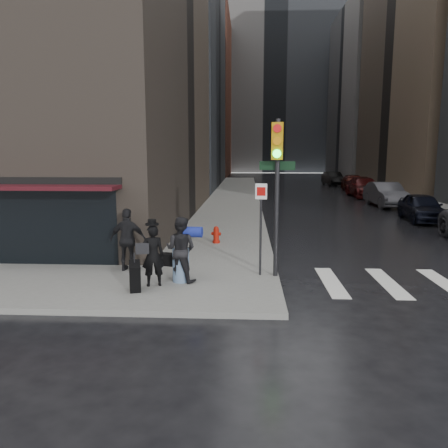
{
  "coord_description": "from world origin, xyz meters",
  "views": [
    {
      "loc": [
        1.06,
        -11.28,
        3.67
      ],
      "look_at": [
        0.29,
        3.24,
        1.3
      ],
      "focal_mm": 35.0,
      "sensor_mm": 36.0,
      "label": 1
    }
  ],
  "objects_px": {
    "man_jeans": "(181,249)",
    "parked_car_2": "(386,194)",
    "traffic_light": "(276,177)",
    "parked_car_4": "(353,182)",
    "man_greycoat": "(128,240)",
    "fire_hydrant": "(216,235)",
    "parked_car_1": "(422,207)",
    "parked_car_5": "(333,179)",
    "parked_car_3": "(364,187)",
    "man_overcoat": "(149,259)"
  },
  "relations": [
    {
      "from": "man_greycoat",
      "to": "traffic_light",
      "type": "bearing_deg",
      "value": 177.32
    },
    {
      "from": "parked_car_4",
      "to": "man_jeans",
      "type": "bearing_deg",
      "value": -106.81
    },
    {
      "from": "parked_car_2",
      "to": "parked_car_3",
      "type": "bearing_deg",
      "value": 86.62
    },
    {
      "from": "man_overcoat",
      "to": "parked_car_5",
      "type": "xyz_separation_m",
      "value": [
        12.33,
        39.29,
        -0.14
      ]
    },
    {
      "from": "man_greycoat",
      "to": "parked_car_5",
      "type": "relative_size",
      "value": 0.4
    },
    {
      "from": "parked_car_1",
      "to": "parked_car_4",
      "type": "distance_m",
      "value": 19.75
    },
    {
      "from": "parked_car_2",
      "to": "parked_car_4",
      "type": "relative_size",
      "value": 1.05
    },
    {
      "from": "man_greycoat",
      "to": "parked_car_2",
      "type": "xyz_separation_m",
      "value": [
        13.16,
        17.98,
        -0.26
      ]
    },
    {
      "from": "man_jeans",
      "to": "traffic_light",
      "type": "xyz_separation_m",
      "value": [
        2.6,
        0.6,
        1.96
      ]
    },
    {
      "from": "traffic_light",
      "to": "parked_car_1",
      "type": "distance_m",
      "value": 14.88
    },
    {
      "from": "man_overcoat",
      "to": "fire_hydrant",
      "type": "height_order",
      "value": "man_overcoat"
    },
    {
      "from": "traffic_light",
      "to": "parked_car_5",
      "type": "height_order",
      "value": "traffic_light"
    },
    {
      "from": "fire_hydrant",
      "to": "parked_car_3",
      "type": "height_order",
      "value": "parked_car_3"
    },
    {
      "from": "parked_car_2",
      "to": "man_overcoat",
      "type": "bearing_deg",
      "value": -123.38
    },
    {
      "from": "man_overcoat",
      "to": "fire_hydrant",
      "type": "relative_size",
      "value": 2.74
    },
    {
      "from": "man_greycoat",
      "to": "fire_hydrant",
      "type": "relative_size",
      "value": 2.83
    },
    {
      "from": "parked_car_2",
      "to": "parked_car_5",
      "type": "distance_m",
      "value": 19.72
    },
    {
      "from": "parked_car_1",
      "to": "parked_car_2",
      "type": "height_order",
      "value": "parked_car_2"
    },
    {
      "from": "man_overcoat",
      "to": "man_jeans",
      "type": "bearing_deg",
      "value": -160.25
    },
    {
      "from": "parked_car_1",
      "to": "parked_car_3",
      "type": "relative_size",
      "value": 0.79
    },
    {
      "from": "man_greycoat",
      "to": "parked_car_1",
      "type": "distance_m",
      "value": 17.34
    },
    {
      "from": "traffic_light",
      "to": "parked_car_3",
      "type": "bearing_deg",
      "value": 77.39
    },
    {
      "from": "fire_hydrant",
      "to": "parked_car_3",
      "type": "distance_m",
      "value": 23.12
    },
    {
      "from": "man_greycoat",
      "to": "parked_car_3",
      "type": "bearing_deg",
      "value": -115.55
    },
    {
      "from": "man_jeans",
      "to": "parked_car_1",
      "type": "bearing_deg",
      "value": -116.62
    },
    {
      "from": "man_greycoat",
      "to": "parked_car_2",
      "type": "distance_m",
      "value": 22.29
    },
    {
      "from": "parked_car_2",
      "to": "parked_car_5",
      "type": "relative_size",
      "value": 1.08
    },
    {
      "from": "traffic_light",
      "to": "parked_car_4",
      "type": "bearing_deg",
      "value": 80.18
    },
    {
      "from": "man_jeans",
      "to": "parked_car_2",
      "type": "distance_m",
      "value": 22.18
    },
    {
      "from": "man_jeans",
      "to": "parked_car_5",
      "type": "height_order",
      "value": "man_jeans"
    },
    {
      "from": "fire_hydrant",
      "to": "parked_car_4",
      "type": "distance_m",
      "value": 29.33
    },
    {
      "from": "man_greycoat",
      "to": "parked_car_5",
      "type": "height_order",
      "value": "man_greycoat"
    },
    {
      "from": "man_overcoat",
      "to": "parked_car_4",
      "type": "distance_m",
      "value": 35.23
    },
    {
      "from": "man_jeans",
      "to": "fire_hydrant",
      "type": "distance_m",
      "value": 5.34
    },
    {
      "from": "man_jeans",
      "to": "man_greycoat",
      "type": "distance_m",
      "value": 2.03
    },
    {
      "from": "parked_car_1",
      "to": "parked_car_2",
      "type": "bearing_deg",
      "value": 94.07
    },
    {
      "from": "parked_car_2",
      "to": "parked_car_4",
      "type": "height_order",
      "value": "parked_car_2"
    },
    {
      "from": "man_jeans",
      "to": "parked_car_2",
      "type": "relative_size",
      "value": 0.36
    },
    {
      "from": "man_jeans",
      "to": "parked_car_3",
      "type": "distance_m",
      "value": 28.11
    },
    {
      "from": "parked_car_1",
      "to": "parked_car_4",
      "type": "xyz_separation_m",
      "value": [
        0.98,
        19.72,
        0.07
      ]
    },
    {
      "from": "man_overcoat",
      "to": "parked_car_3",
      "type": "relative_size",
      "value": 0.33
    },
    {
      "from": "man_greycoat",
      "to": "fire_hydrant",
      "type": "height_order",
      "value": "man_greycoat"
    },
    {
      "from": "parked_car_2",
      "to": "parked_car_1",
      "type": "bearing_deg",
      "value": -92.39
    },
    {
      "from": "man_jeans",
      "to": "traffic_light",
      "type": "distance_m",
      "value": 3.31
    },
    {
      "from": "traffic_light",
      "to": "parked_car_2",
      "type": "distance_m",
      "value": 20.53
    },
    {
      "from": "parked_car_5",
      "to": "parked_car_3",
      "type": "bearing_deg",
      "value": -94.05
    },
    {
      "from": "parked_car_3",
      "to": "fire_hydrant",
      "type": "bearing_deg",
      "value": -119.0
    },
    {
      "from": "parked_car_2",
      "to": "parked_car_3",
      "type": "distance_m",
      "value": 6.58
    },
    {
      "from": "man_overcoat",
      "to": "traffic_light",
      "type": "height_order",
      "value": "traffic_light"
    },
    {
      "from": "fire_hydrant",
      "to": "parked_car_1",
      "type": "bearing_deg",
      "value": 33.8
    }
  ]
}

